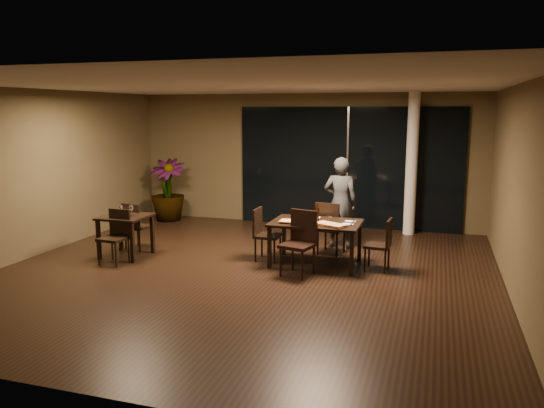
# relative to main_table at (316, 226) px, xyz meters

# --- Properties ---
(ground) EXTENTS (8.00, 8.00, 0.00)m
(ground) POSITION_rel_main_table_xyz_m (-1.00, -0.80, -0.68)
(ground) COLOR black
(ground) RESTS_ON ground
(wall_back) EXTENTS (8.00, 0.10, 3.00)m
(wall_back) POSITION_rel_main_table_xyz_m (-1.00, 3.25, 0.82)
(wall_back) COLOR brown
(wall_back) RESTS_ON ground
(wall_front) EXTENTS (8.00, 0.10, 3.00)m
(wall_front) POSITION_rel_main_table_xyz_m (-1.00, -4.85, 0.82)
(wall_front) COLOR brown
(wall_front) RESTS_ON ground
(wall_left) EXTENTS (0.10, 8.00, 3.00)m
(wall_left) POSITION_rel_main_table_xyz_m (-5.05, -0.80, 0.82)
(wall_left) COLOR brown
(wall_left) RESTS_ON ground
(wall_right) EXTENTS (0.10, 8.00, 3.00)m
(wall_right) POSITION_rel_main_table_xyz_m (3.05, -0.80, 0.82)
(wall_right) COLOR brown
(wall_right) RESTS_ON ground
(ceiling) EXTENTS (8.00, 8.00, 0.04)m
(ceiling) POSITION_rel_main_table_xyz_m (-1.00, -0.80, 2.34)
(ceiling) COLOR silver
(ceiling) RESTS_ON wall_back
(window_panel) EXTENTS (5.00, 0.06, 2.70)m
(window_panel) POSITION_rel_main_table_xyz_m (0.00, 3.16, 0.67)
(window_panel) COLOR black
(window_panel) RESTS_ON ground
(column) EXTENTS (0.24, 0.24, 3.00)m
(column) POSITION_rel_main_table_xyz_m (1.40, 2.85, 0.82)
(column) COLOR white
(column) RESTS_ON ground
(main_table) EXTENTS (1.50, 1.00, 0.75)m
(main_table) POSITION_rel_main_table_xyz_m (0.00, 0.00, 0.00)
(main_table) COLOR black
(main_table) RESTS_ON ground
(side_table) EXTENTS (0.80, 0.80, 0.75)m
(side_table) POSITION_rel_main_table_xyz_m (-3.40, -0.50, -0.05)
(side_table) COLOR black
(side_table) RESTS_ON ground
(chair_main_far) EXTENTS (0.53, 0.53, 0.98)m
(chair_main_far) POSITION_rel_main_table_xyz_m (0.10, 0.70, -0.13)
(chair_main_far) COLOR black
(chair_main_far) RESTS_ON ground
(chair_main_near) EXTENTS (0.58, 0.58, 1.04)m
(chair_main_near) POSITION_rel_main_table_xyz_m (-0.12, -0.59, -0.10)
(chair_main_near) COLOR black
(chair_main_near) RESTS_ON ground
(chair_main_left) EXTENTS (0.43, 0.43, 0.92)m
(chair_main_left) POSITION_rel_main_table_xyz_m (-0.95, 0.03, -0.16)
(chair_main_left) COLOR black
(chair_main_left) RESTS_ON ground
(chair_main_right) EXTENTS (0.43, 0.43, 0.87)m
(chair_main_right) POSITION_rel_main_table_xyz_m (1.12, -0.01, -0.19)
(chair_main_right) COLOR black
(chair_main_right) RESTS_ON ground
(chair_side_far) EXTENTS (0.48, 0.48, 0.90)m
(chair_side_far) POSITION_rel_main_table_xyz_m (-3.49, -0.04, -0.17)
(chair_side_far) COLOR black
(chair_side_far) RESTS_ON ground
(chair_side_near) EXTENTS (0.46, 0.46, 0.92)m
(chair_side_near) POSITION_rel_main_table_xyz_m (-3.34, -0.89, -0.16)
(chair_side_near) COLOR black
(chair_side_near) RESTS_ON ground
(diner) EXTENTS (0.60, 0.40, 1.75)m
(diner) POSITION_rel_main_table_xyz_m (0.18, 1.28, 0.20)
(diner) COLOR #2D2F32
(diner) RESTS_ON ground
(potted_plant) EXTENTS (0.96, 0.96, 1.48)m
(potted_plant) POSITION_rel_main_table_xyz_m (-4.22, 2.60, 0.06)
(potted_plant) COLOR #184617
(potted_plant) RESTS_ON ground
(pizza_board_left) EXTENTS (0.62, 0.40, 0.01)m
(pizza_board_left) POSITION_rel_main_table_xyz_m (-0.29, -0.19, 0.08)
(pizza_board_left) COLOR #402414
(pizza_board_left) RESTS_ON main_table
(pizza_board_right) EXTENTS (0.61, 0.48, 0.01)m
(pizza_board_right) POSITION_rel_main_table_xyz_m (0.29, -0.24, 0.08)
(pizza_board_right) COLOR #402614
(pizza_board_right) RESTS_ON main_table
(oblong_pizza_left) EXTENTS (0.54, 0.27, 0.02)m
(oblong_pizza_left) POSITION_rel_main_table_xyz_m (-0.29, -0.19, 0.10)
(oblong_pizza_left) COLOR #691609
(oblong_pizza_left) RESTS_ON pizza_board_left
(oblong_pizza_right) EXTENTS (0.54, 0.43, 0.02)m
(oblong_pizza_right) POSITION_rel_main_table_xyz_m (0.29, -0.24, 0.10)
(oblong_pizza_right) COLOR maroon
(oblong_pizza_right) RESTS_ON pizza_board_right
(round_pizza) EXTENTS (0.33, 0.33, 0.01)m
(round_pizza) POSITION_rel_main_table_xyz_m (-0.15, 0.28, 0.08)
(round_pizza) COLOR red
(round_pizza) RESTS_ON main_table
(bottle_a) EXTENTS (0.06, 0.06, 0.27)m
(bottle_a) POSITION_rel_main_table_xyz_m (-0.03, 0.05, 0.21)
(bottle_a) COLOR black
(bottle_a) RESTS_ON main_table
(bottle_b) EXTENTS (0.06, 0.06, 0.26)m
(bottle_b) POSITION_rel_main_table_xyz_m (0.01, 0.00, 0.20)
(bottle_b) COLOR black
(bottle_b) RESTS_ON main_table
(bottle_c) EXTENTS (0.06, 0.06, 0.29)m
(bottle_c) POSITION_rel_main_table_xyz_m (-0.01, 0.12, 0.22)
(bottle_c) COLOR black
(bottle_c) RESTS_ON main_table
(tumbler_left) EXTENTS (0.07, 0.07, 0.09)m
(tumbler_left) POSITION_rel_main_table_xyz_m (-0.28, 0.12, 0.12)
(tumbler_left) COLOR white
(tumbler_left) RESTS_ON main_table
(tumbler_right) EXTENTS (0.07, 0.07, 0.08)m
(tumbler_right) POSITION_rel_main_table_xyz_m (0.20, 0.12, 0.12)
(tumbler_right) COLOR white
(tumbler_right) RESTS_ON main_table
(napkin_near) EXTENTS (0.19, 0.11, 0.01)m
(napkin_near) POSITION_rel_main_table_xyz_m (0.56, -0.07, 0.08)
(napkin_near) COLOR white
(napkin_near) RESTS_ON main_table
(napkin_far) EXTENTS (0.19, 0.11, 0.01)m
(napkin_far) POSITION_rel_main_table_xyz_m (0.56, 0.17, 0.08)
(napkin_far) COLOR white
(napkin_far) RESTS_ON main_table
(wine_glass_a) EXTENTS (0.07, 0.07, 0.16)m
(wine_glass_a) POSITION_rel_main_table_xyz_m (-3.54, -0.41, 0.15)
(wine_glass_a) COLOR white
(wine_glass_a) RESTS_ON side_table
(wine_glass_b) EXTENTS (0.08, 0.08, 0.19)m
(wine_glass_b) POSITION_rel_main_table_xyz_m (-3.26, -0.51, 0.17)
(wine_glass_b) COLOR white
(wine_glass_b) RESTS_ON side_table
(side_napkin) EXTENTS (0.20, 0.14, 0.01)m
(side_napkin) POSITION_rel_main_table_xyz_m (-3.39, -0.67, 0.08)
(side_napkin) COLOR white
(side_napkin) RESTS_ON side_table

